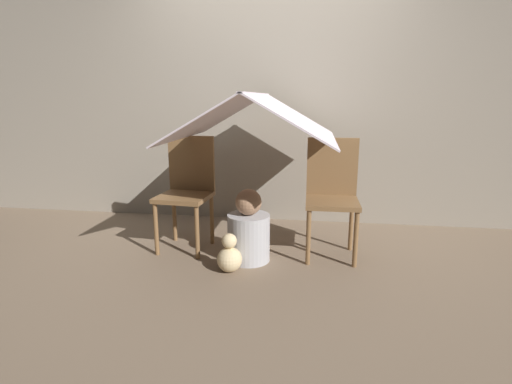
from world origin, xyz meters
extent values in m
plane|color=#7A6651|center=(0.00, 0.00, 0.00)|extent=(8.80, 8.80, 0.00)
cube|color=gray|center=(0.00, 1.20, 1.25)|extent=(7.00, 0.05, 2.50)
cylinder|color=brown|center=(-0.79, 0.06, 0.22)|extent=(0.04, 0.04, 0.43)
cylinder|color=brown|center=(-0.44, 0.03, 0.22)|extent=(0.04, 0.04, 0.43)
cylinder|color=brown|center=(-0.76, 0.41, 0.22)|extent=(0.04, 0.04, 0.43)
cylinder|color=brown|center=(-0.41, 0.38, 0.22)|extent=(0.04, 0.04, 0.43)
cube|color=brown|center=(-0.60, 0.22, 0.45)|extent=(0.44, 0.44, 0.04)
cube|color=brown|center=(-0.58, 0.41, 0.70)|extent=(0.41, 0.06, 0.47)
cylinder|color=brown|center=(0.43, 0.04, 0.22)|extent=(0.04, 0.04, 0.43)
cylinder|color=brown|center=(0.78, 0.05, 0.22)|extent=(0.04, 0.04, 0.43)
cylinder|color=brown|center=(0.42, 0.39, 0.22)|extent=(0.04, 0.04, 0.43)
cylinder|color=brown|center=(0.77, 0.40, 0.22)|extent=(0.04, 0.04, 0.43)
cube|color=brown|center=(0.60, 0.22, 0.45)|extent=(0.41, 0.41, 0.04)
cube|color=brown|center=(0.60, 0.41, 0.70)|extent=(0.41, 0.04, 0.47)
cube|color=silver|center=(-0.30, 0.22, 1.11)|extent=(0.61, 1.36, 0.35)
cube|color=silver|center=(0.30, 0.22, 1.11)|extent=(0.61, 1.36, 0.35)
cube|color=silver|center=(0.00, 0.22, 1.28)|extent=(0.04, 1.36, 0.01)
cylinder|color=#B2B2B7|center=(-0.03, 0.06, 0.19)|extent=(0.33, 0.33, 0.37)
sphere|color=#9E7556|center=(-0.03, 0.06, 0.47)|extent=(0.20, 0.20, 0.20)
sphere|color=beige|center=(-0.14, -0.17, 0.09)|extent=(0.19, 0.19, 0.19)
sphere|color=beige|center=(-0.14, -0.17, 0.24)|extent=(0.11, 0.11, 0.11)
camera|label=1|loc=(0.45, -2.84, 1.25)|focal=28.00mm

